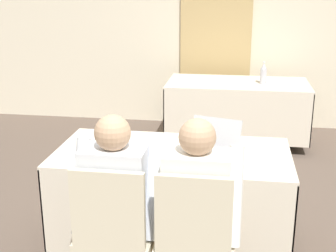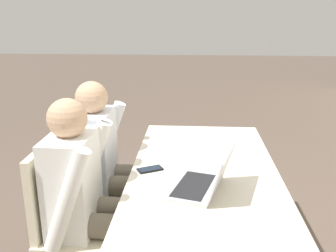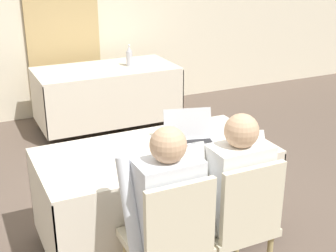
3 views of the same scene
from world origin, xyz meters
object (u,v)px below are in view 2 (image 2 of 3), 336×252
Objects in this scene: cell_phone at (150,169)px; person_checkered_shirt at (107,160)px; laptop at (202,182)px; chair_near_right at (71,219)px; person_white_shirt at (88,193)px; chair_near_left at (93,182)px.

cell_phone is 0.13× the size of person_checkered_shirt.
laptop is at bearing 23.78° from cell_phone.
person_checkered_shirt is at bearing -12.78° from chair_near_right.
chair_near_right is at bearing 167.22° from person_checkered_shirt.
person_checkered_shirt and person_white_shirt have the same top height.
chair_near_right is at bearing -93.13° from cell_phone.
laptop is 0.74m from chair_near_right.
person_checkered_shirt is (-0.50, -0.59, -0.10)m from laptop.
laptop is at bearing -93.59° from person_white_shirt.
laptop is 2.67× the size of cell_phone.
laptop is 0.60m from person_white_shirt.
chair_near_left is 0.50m from person_white_shirt.
laptop is 0.45× the size of chair_near_left.
person_checkered_shirt reaches higher than cell_phone.
chair_near_left and chair_near_right have the same top height.
person_white_shirt is at bearing -180.00° from person_checkered_shirt.
cell_phone is at bearing -112.44° from laptop.
person_white_shirt is (0.00, 0.10, 0.16)m from chair_near_right.
person_white_shirt is at bearing -167.22° from chair_near_left.
chair_near_left is at bearing 0.00° from chair_near_right.
chair_near_left reaches higher than cell_phone.
person_checkered_shirt is 1.00× the size of person_white_shirt.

